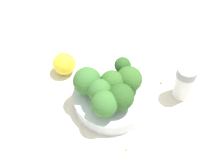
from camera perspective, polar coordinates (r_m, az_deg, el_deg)
name	(u,v)px	position (r m, az deg, el deg)	size (l,w,h in m)	color
ground_plane	(112,102)	(0.64, 0.00, -3.40)	(3.00, 3.00, 0.00)	beige
bowl	(112,98)	(0.63, 0.00, -2.60)	(0.15, 0.15, 0.03)	silver
broccoli_floret_0	(87,81)	(0.59, -4.54, 0.47)	(0.05, 0.05, 0.06)	#7A9E5B
broccoli_floret_1	(111,84)	(0.58, -0.20, -0.02)	(0.05, 0.05, 0.06)	#84AD66
broccoli_floret_2	(129,79)	(0.60, 3.12, 0.83)	(0.05, 0.05, 0.06)	#8EB770
broccoli_floret_3	(123,66)	(0.62, 1.96, 3.28)	(0.03, 0.03, 0.05)	#84AD66
broccoli_floret_4	(104,104)	(0.56, -1.39, -3.72)	(0.05, 0.05, 0.06)	#7A9E5B
broccoli_floret_5	(120,97)	(0.57, 1.55, -2.40)	(0.05, 0.05, 0.06)	#7A9E5B
broccoli_floret_6	(100,92)	(0.57, -2.21, -1.43)	(0.05, 0.05, 0.06)	#7A9E5B
pepper_shaker	(184,82)	(0.64, 13.09, 0.36)	(0.04, 0.04, 0.08)	silver
lemon_wedge	(64,64)	(0.68, -8.74, 3.65)	(0.05, 0.05, 0.05)	yellow
almond_crumb_0	(161,82)	(0.67, 8.97, 0.28)	(0.01, 0.00, 0.01)	#AD7F4C
almond_crumb_1	(127,149)	(0.58, 2.72, -11.80)	(0.01, 0.00, 0.01)	tan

